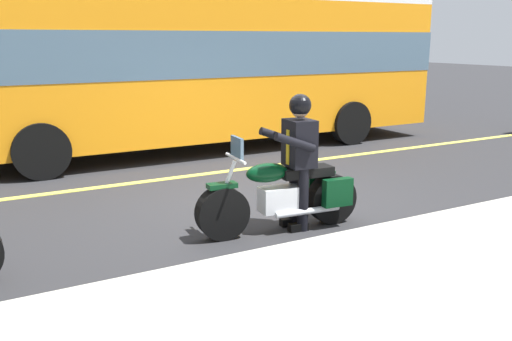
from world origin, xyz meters
TOP-DOWN VIEW (x-y plane):
  - ground_plane at (0.00, 0.00)m, footprint 80.00×80.00m
  - lane_center_stripe at (0.00, -2.00)m, footprint 60.00×0.16m
  - motorcycle_main at (0.32, 1.25)m, footprint 2.22×0.72m
  - rider_main at (0.13, 1.26)m, footprint 0.66×0.59m
  - bus_near at (-0.97, -4.28)m, footprint 11.05×2.70m

SIDE VIEW (x-z plane):
  - ground_plane at x=0.00m, z-range 0.00..0.00m
  - lane_center_stripe at x=0.00m, z-range 0.00..0.01m
  - motorcycle_main at x=0.32m, z-range -0.18..1.08m
  - rider_main at x=0.13m, z-range 0.17..1.91m
  - bus_near at x=-0.97m, z-range 0.22..3.52m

